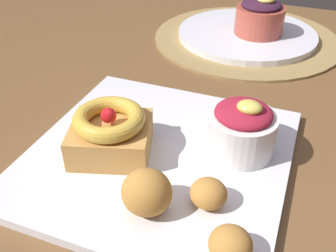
% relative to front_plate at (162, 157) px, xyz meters
% --- Properties ---
extents(dining_table, '(1.51, 1.10, 0.73)m').
position_rel_front_plate_xyz_m(dining_table, '(-0.00, 0.11, -0.08)').
color(dining_table, brown).
rests_on(dining_table, ground_plane).
extents(woven_placemat, '(0.37, 0.37, 0.00)m').
position_rel_front_plate_xyz_m(woven_placemat, '(0.02, 0.42, -0.00)').
color(woven_placemat, '#997A47').
rests_on(woven_placemat, dining_table).
extents(front_plate, '(0.31, 0.31, 0.01)m').
position_rel_front_plate_xyz_m(front_plate, '(0.00, 0.00, 0.00)').
color(front_plate, white).
rests_on(front_plate, dining_table).
extents(cake_slice, '(0.11, 0.11, 0.06)m').
position_rel_front_plate_xyz_m(cake_slice, '(-0.06, -0.02, 0.03)').
color(cake_slice, '#C68E47').
rests_on(cake_slice, front_plate).
extents(berry_ramekin, '(0.08, 0.08, 0.07)m').
position_rel_front_plate_xyz_m(berry_ramekin, '(0.09, 0.04, 0.04)').
color(berry_ramekin, white).
rests_on(berry_ramekin, front_plate).
extents(fritter_front, '(0.04, 0.04, 0.03)m').
position_rel_front_plate_xyz_m(fritter_front, '(0.11, -0.11, 0.02)').
color(fritter_front, '#BC7F38').
rests_on(fritter_front, front_plate).
extents(fritter_middle, '(0.05, 0.05, 0.05)m').
position_rel_front_plate_xyz_m(fritter_middle, '(0.02, -0.09, 0.03)').
color(fritter_middle, '#BC7F38').
rests_on(fritter_middle, front_plate).
extents(fritter_back, '(0.04, 0.04, 0.03)m').
position_rel_front_plate_xyz_m(fritter_back, '(0.08, -0.06, 0.02)').
color(fritter_back, '#BC7F38').
rests_on(fritter_back, front_plate).
extents(back_plate, '(0.28, 0.28, 0.01)m').
position_rel_front_plate_xyz_m(back_plate, '(0.02, 0.42, 0.01)').
color(back_plate, white).
rests_on(back_plate, woven_placemat).
extents(back_ramekin, '(0.09, 0.09, 0.08)m').
position_rel_front_plate_xyz_m(back_ramekin, '(0.04, 0.41, 0.04)').
color(back_ramekin, '#B24C3D').
rests_on(back_ramekin, back_plate).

